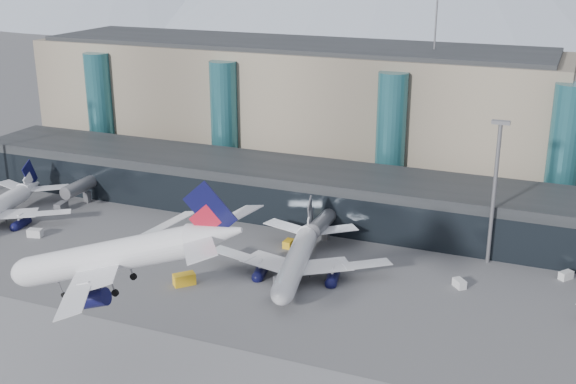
# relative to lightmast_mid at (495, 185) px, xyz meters

# --- Properties ---
(ground) EXTENTS (900.00, 900.00, 0.00)m
(ground) POSITION_rel_lightmast_mid_xyz_m (-30.00, -48.00, -14.42)
(ground) COLOR #515154
(ground) RESTS_ON ground
(concourse) EXTENTS (170.00, 27.00, 10.00)m
(concourse) POSITION_rel_lightmast_mid_xyz_m (-30.02, 9.73, -9.45)
(concourse) COLOR black
(concourse) RESTS_ON ground
(terminal_main) EXTENTS (130.00, 30.00, 31.00)m
(terminal_main) POSITION_rel_lightmast_mid_xyz_m (-55.00, 42.00, 1.03)
(terminal_main) COLOR gray
(terminal_main) RESTS_ON ground
(teal_towers) EXTENTS (116.40, 19.40, 46.00)m
(teal_towers) POSITION_rel_lightmast_mid_xyz_m (-44.99, 26.01, -0.41)
(teal_towers) COLOR #26626C
(teal_towers) RESTS_ON ground
(lightmast_mid) EXTENTS (3.00, 1.20, 25.60)m
(lightmast_mid) POSITION_rel_lightmast_mid_xyz_m (0.00, 0.00, 0.00)
(lightmast_mid) COLOR slate
(lightmast_mid) RESTS_ON ground
(hero_jet) EXTENTS (34.63, 34.84, 11.28)m
(hero_jet) POSITION_rel_lightmast_mid_xyz_m (-37.46, -53.21, 3.43)
(hero_jet) COLOR silver
(hero_jet) RESTS_ON ground
(jet_parked_left) EXTENTS (31.87, 32.23, 10.41)m
(jet_parked_left) POSITION_rel_lightmast_mid_xyz_m (-94.91, -15.71, -10.48)
(jet_parked_left) COLOR silver
(jet_parked_left) RESTS_ON ground
(jet_parked_mid) EXTENTS (32.58, 33.23, 10.70)m
(jet_parked_mid) POSITION_rel_lightmast_mid_xyz_m (-29.58, -15.68, -10.37)
(jet_parked_mid) COLOR silver
(jet_parked_mid) RESTS_ON ground
(veh_a) EXTENTS (3.01, 2.13, 1.54)m
(veh_a) POSITION_rel_lightmast_mid_xyz_m (-82.04, -21.03, -13.65)
(veh_a) COLOR silver
(veh_a) RESTS_ON ground
(veh_b) EXTENTS (1.59, 2.47, 1.39)m
(veh_b) POSITION_rel_lightmast_mid_xyz_m (-35.06, -7.18, -13.73)
(veh_b) COLOR gold
(veh_b) RESTS_ON ground
(veh_c) EXTENTS (3.94, 2.99, 1.95)m
(veh_c) POSITION_rel_lightmast_mid_xyz_m (-29.14, -23.33, -13.45)
(veh_c) COLOR #515257
(veh_c) RESTS_ON ground
(veh_d) EXTENTS (2.50, 2.71, 1.38)m
(veh_d) POSITION_rel_lightmast_mid_xyz_m (13.09, -2.00, -13.73)
(veh_d) COLOR silver
(veh_d) RESTS_ON ground
(veh_f) EXTENTS (1.95, 3.23, 1.72)m
(veh_f) POSITION_rel_lightmast_mid_xyz_m (-86.94, -7.30, -13.56)
(veh_f) COLOR #515257
(veh_f) RESTS_ON ground
(veh_g) EXTENTS (2.59, 2.69, 1.38)m
(veh_g) POSITION_rel_lightmast_mid_xyz_m (-2.91, -11.91, -13.73)
(veh_g) COLOR silver
(veh_g) RESTS_ON ground
(veh_h) EXTENTS (3.77, 3.83, 1.95)m
(veh_h) POSITION_rel_lightmast_mid_xyz_m (-45.04, -28.18, -13.45)
(veh_h) COLOR gold
(veh_h) RESTS_ON ground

